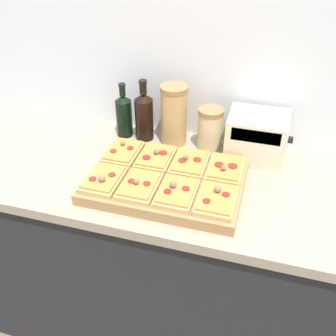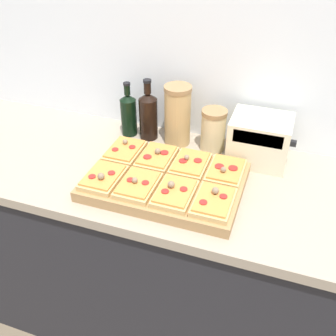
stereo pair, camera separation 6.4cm
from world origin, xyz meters
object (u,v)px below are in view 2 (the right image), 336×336
(grain_jar_tall, at_px, (178,115))
(grain_jar_short, at_px, (213,130))
(olive_oil_bottle, at_px, (129,114))
(toaster_oven, at_px, (259,140))
(cutting_board, at_px, (165,182))
(wine_bottle, at_px, (148,115))

(grain_jar_tall, height_order, grain_jar_short, grain_jar_tall)
(grain_jar_tall, relative_size, grain_jar_short, 1.45)
(olive_oil_bottle, xyz_separation_m, grain_jar_tall, (0.22, 0.00, 0.03))
(toaster_oven, bearing_deg, grain_jar_short, 173.57)
(cutting_board, bearing_deg, wine_bottle, 121.23)
(cutting_board, relative_size, wine_bottle, 2.08)
(olive_oil_bottle, xyz_separation_m, wine_bottle, (0.09, 0.00, 0.01))
(grain_jar_tall, bearing_deg, wine_bottle, 180.00)
(cutting_board, height_order, wine_bottle, wine_bottle)
(grain_jar_tall, distance_m, toaster_oven, 0.35)
(olive_oil_bottle, distance_m, grain_jar_tall, 0.22)
(cutting_board, relative_size, toaster_oven, 2.20)
(grain_jar_short, height_order, toaster_oven, toaster_oven)
(grain_jar_tall, bearing_deg, grain_jar_short, 0.00)
(wine_bottle, distance_m, grain_jar_short, 0.28)
(wine_bottle, height_order, toaster_oven, wine_bottle)
(grain_jar_short, bearing_deg, wine_bottle, 180.00)
(olive_oil_bottle, xyz_separation_m, grain_jar_short, (0.38, 0.00, -0.01))
(cutting_board, distance_m, toaster_oven, 0.41)
(olive_oil_bottle, height_order, wine_bottle, wine_bottle)
(olive_oil_bottle, bearing_deg, wine_bottle, 0.00)
(grain_jar_tall, bearing_deg, cutting_board, -79.77)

